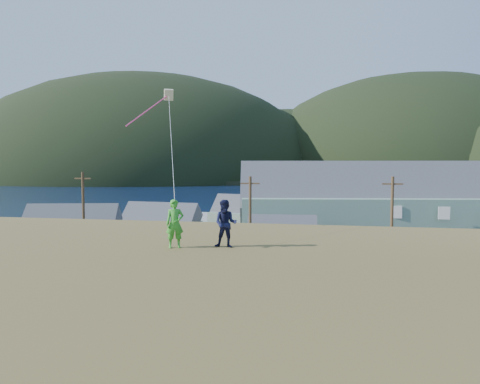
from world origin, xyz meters
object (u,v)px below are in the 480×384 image
(shed_white, at_px, (282,240))
(kite_flyer_navy, at_px, (226,224))
(kite_flyer_green, at_px, (175,224))
(shed_teal, at_px, (71,237))
(shed_palegreen_near, at_px, (159,228))
(wharf, at_px, (251,220))
(lodge, at_px, (389,207))
(shed_palegreen_far, at_px, (247,216))

(shed_white, relative_size, kite_flyer_navy, 4.42)
(kite_flyer_green, bearing_deg, shed_teal, 104.33)
(shed_palegreen_near, distance_m, kite_flyer_green, 36.79)
(kite_flyer_green, bearing_deg, kite_flyer_navy, -11.71)
(shed_teal, bearing_deg, shed_palegreen_near, 41.45)
(kite_flyer_green, bearing_deg, shed_palegreen_near, 87.83)
(wharf, xyz_separation_m, shed_white, (7.89, -29.35, 1.81))
(shed_teal, bearing_deg, lodge, 11.64)
(shed_palegreen_near, height_order, kite_flyer_navy, kite_flyer_navy)
(wharf, bearing_deg, shed_palegreen_far, -83.96)
(shed_teal, distance_m, shed_palegreen_near, 10.75)
(wharf, distance_m, kite_flyer_green, 60.30)
(lodge, distance_m, kite_flyer_navy, 41.91)
(lodge, distance_m, shed_white, 16.32)
(kite_flyer_green, bearing_deg, lodge, 47.02)
(kite_flyer_green, relative_size, kite_flyer_navy, 1.01)
(wharf, distance_m, kite_flyer_navy, 60.13)
(shed_palegreen_far, bearing_deg, shed_palegreen_near, -108.66)
(lodge, distance_m, shed_palegreen_near, 28.31)
(wharf, xyz_separation_m, shed_teal, (-13.40, -34.52, 2.32))
(shed_palegreen_near, bearing_deg, kite_flyer_green, -61.43)
(shed_palegreen_near, height_order, kite_flyer_green, kite_flyer_green)
(wharf, relative_size, shed_palegreen_far, 2.24)
(shed_teal, height_order, shed_palegreen_near, shed_teal)
(shed_teal, xyz_separation_m, kite_flyer_green, (19.90, -24.95, 5.31))
(wharf, relative_size, shed_teal, 2.44)
(shed_teal, bearing_deg, shed_palegreen_far, 42.60)
(kite_flyer_green, xyz_separation_m, kite_flyer_navy, (1.80, 0.40, -0.01))
(kite_flyer_green, bearing_deg, shed_palegreen_far, 72.05)
(wharf, relative_size, shed_palegreen_near, 2.62)
(shed_palegreen_near, xyz_separation_m, kite_flyer_navy, (15.46, -33.30, 5.51))
(shed_white, xyz_separation_m, kite_flyer_green, (-1.39, -30.12, 5.82))
(wharf, bearing_deg, lodge, -43.22)
(shed_teal, height_order, kite_flyer_green, kite_flyer_green)
(wharf, xyz_separation_m, kite_flyer_green, (6.50, -59.46, 7.63))
(shed_teal, xyz_separation_m, shed_palegreen_near, (6.23, 8.76, -0.21))
(shed_white, distance_m, kite_flyer_navy, 30.28)
(shed_palegreen_far, relative_size, kite_flyer_green, 6.58)
(shed_teal, height_order, shed_white, shed_teal)
(wharf, distance_m, shed_palegreen_far, 13.13)
(shed_palegreen_far, height_order, kite_flyer_navy, kite_flyer_navy)
(shed_palegreen_near, xyz_separation_m, kite_flyer_green, (13.66, -33.70, 5.52))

